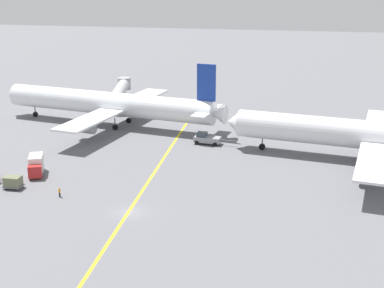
# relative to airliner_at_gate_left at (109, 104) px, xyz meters

# --- Properties ---
(ground_plane) EXTENTS (600.00, 600.00, 0.00)m
(ground_plane) POSITION_rel_airliner_at_gate_left_xyz_m (21.24, -47.29, -5.38)
(ground_plane) COLOR slate
(taxiway_stripe) EXTENTS (7.47, 119.83, 0.01)m
(taxiway_stripe) POSITION_rel_airliner_at_gate_left_xyz_m (20.45, -37.29, -5.38)
(taxiway_stripe) COLOR yellow
(taxiway_stripe) RESTS_ON ground
(airliner_at_gate_left) EXTENTS (60.24, 45.82, 16.56)m
(airliner_at_gate_left) POSITION_rel_airliner_at_gate_left_xyz_m (0.00, 0.00, 0.00)
(airliner_at_gate_left) COLOR white
(airliner_at_gate_left) RESTS_ON ground
(airliner_being_pushed) EXTENTS (56.91, 49.40, 15.76)m
(airliner_being_pushed) POSITION_rel_airliner_at_gate_left_xyz_m (59.17, -14.28, -0.09)
(airliner_being_pushed) COLOR silver
(airliner_being_pushed) RESTS_ON ground
(pushback_tug) EXTENTS (9.02, 3.15, 2.84)m
(pushback_tug) POSITION_rel_airliner_at_gate_left_xyz_m (26.14, -9.97, -4.19)
(pushback_tug) COLOR gray
(pushback_tug) RESTS_ON ground
(gse_container_dolly_flat) EXTENTS (3.27, 2.30, 2.15)m
(gse_container_dolly_flat) POSITION_rel_airliner_at_gate_left_xyz_m (-1.61, -42.40, -4.21)
(gse_container_dolly_flat) COLOR slate
(gse_container_dolly_flat) RESTS_ON ground
(gse_catering_truck_tall) EXTENTS (4.50, 6.31, 3.50)m
(gse_catering_truck_tall) POSITION_rel_airliner_at_gate_left_xyz_m (-0.97, -35.36, -3.63)
(gse_catering_truck_tall) COLOR red
(gse_catering_truck_tall) RESTS_ON ground
(ground_crew_marshaller_foreground) EXTENTS (0.40, 0.43, 1.64)m
(ground_crew_marshaller_foreground) POSITION_rel_airliner_at_gate_left_xyz_m (7.93, -44.17, -4.53)
(ground_crew_marshaller_foreground) COLOR black
(ground_crew_marshaller_foreground) RESTS_ON ground
(jet_bridge) EXTENTS (7.99, 21.85, 6.31)m
(jet_bridge) POSITION_rel_airliner_at_gate_left_xyz_m (-4.84, 21.60, -0.85)
(jet_bridge) COLOR #B7B7BC
(jet_bridge) RESTS_ON ground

